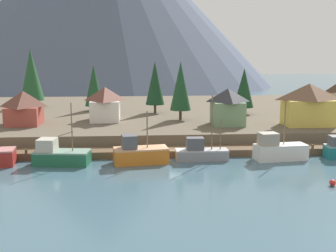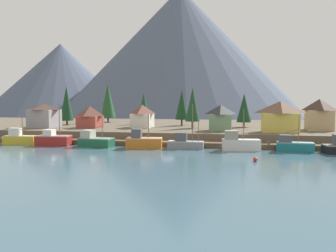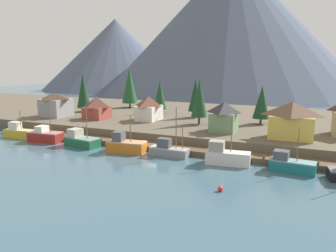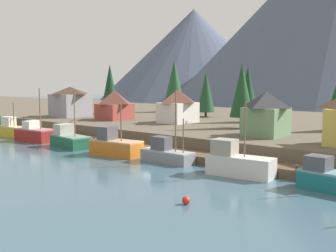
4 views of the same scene
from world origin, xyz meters
TOP-DOWN VIEW (x-y plane):
  - ground_plane at (0.00, 20.00)m, footprint 400.00×400.00m
  - dock at (0.00, 1.99)m, footprint 80.00×4.00m
  - shoreline_bank at (0.00, 32.00)m, footprint 400.00×56.00m
  - mountain_west_peak at (-102.62, 143.91)m, footprint 102.20×102.20m
  - mountain_central_peak at (-20.22, 143.26)m, footprint 152.28×152.28m
  - fishing_boat_yellow at (-32.98, -1.67)m, footprint 7.30×3.05m
  - fishing_boat_red at (-24.64, -2.12)m, footprint 7.40×3.89m
  - fishing_boat_green at (-15.14, -2.11)m, footprint 7.42×3.97m
  - fishing_boat_orange at (-4.69, -2.21)m, footprint 7.46×4.02m
  - fishing_boat_grey at (3.67, -1.26)m, footprint 7.11×2.29m
  - fishing_boat_white at (14.31, -1.88)m, footprint 7.35×3.40m
  - fishing_boat_teal at (24.22, -1.61)m, footprint 6.74×3.00m
  - house_grey at (-36.10, 13.47)m, footprint 6.84×6.98m
  - house_white at (-10.51, 18.29)m, footprint 5.26×6.73m
  - house_green at (10.20, 12.16)m, footprint 5.33×5.52m
  - house_red at (-23.80, 14.93)m, footprint 5.66×6.06m
  - house_yellow at (23.35, 10.56)m, footprint 8.19×5.07m
  - conifer_near_left at (2.87, 17.94)m, footprint 3.74×3.74m
  - conifer_near_right at (-27.75, 37.86)m, footprint 5.09×5.09m
  - conifer_mid_left at (-1.28, 27.01)m, footprint 3.74×3.74m
  - conifer_mid_right at (15.91, 24.17)m, footprint 3.89×3.89m
  - conifer_back_left at (-13.69, 31.35)m, footprint 3.81×3.81m
  - conifer_back_right at (-35.08, 23.76)m, footprint 3.98×3.98m
  - channel_buoy at (16.56, -13.57)m, footprint 0.70×0.70m

SIDE VIEW (x-z plane):
  - ground_plane at x=0.00m, z-range -1.00..0.00m
  - channel_buoy at x=16.56m, z-range 0.00..0.70m
  - dock at x=0.00m, z-range -0.30..1.30m
  - fishing_boat_grey at x=3.67m, z-range -3.36..5.55m
  - fishing_boat_teal at x=24.22m, z-range -2.22..4.55m
  - fishing_boat_green at x=-15.14m, z-range -2.86..5.34m
  - shoreline_bank at x=0.00m, z-range 0.00..2.50m
  - fishing_boat_yellow at x=-32.98m, z-range -1.86..4.38m
  - fishing_boat_red at x=-24.64m, z-range -3.16..5.70m
  - fishing_boat_orange at x=-4.69m, z-range -2.14..4.79m
  - fishing_boat_white at x=14.31m, z-range -2.58..5.40m
  - house_red at x=-23.80m, z-range 2.57..8.26m
  - house_white at x=-10.51m, z-range 2.57..8.57m
  - house_green at x=10.20m, z-range 2.57..8.70m
  - house_grey at x=-36.10m, z-range 2.56..8.85m
  - house_yellow at x=23.35m, z-range 2.58..9.56m
  - conifer_mid_right at x=15.91m, z-range 3.18..12.15m
  - conifer_back_left at x=-13.69m, z-range 3.01..12.44m
  - conifer_mid_left at x=-1.28m, z-range 3.35..13.58m
  - conifer_near_left at x=2.87m, z-range 3.39..13.83m
  - conifer_back_right at x=-35.08m, z-range 3.13..14.43m
  - conifer_near_right at x=-27.75m, z-range 3.28..15.98m
  - mountain_west_peak at x=-102.62m, z-range 0.00..48.53m
  - mountain_central_peak at x=-20.22m, z-range 0.00..79.83m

